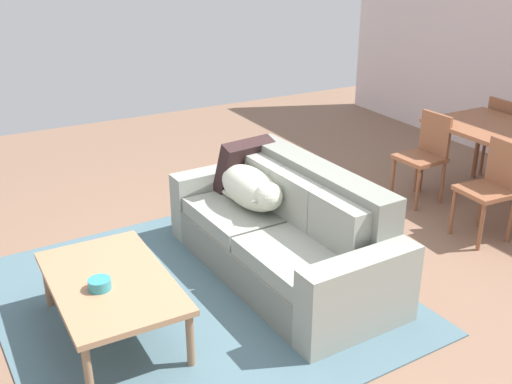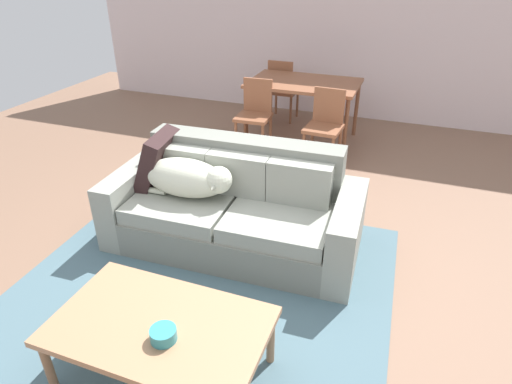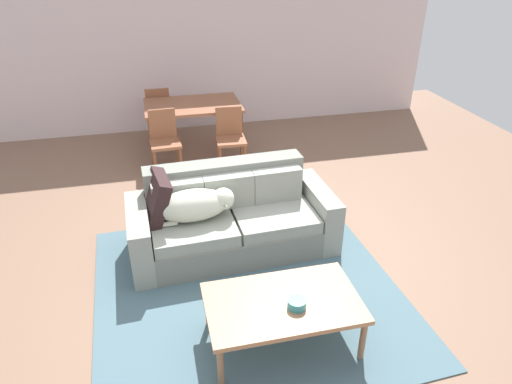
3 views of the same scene
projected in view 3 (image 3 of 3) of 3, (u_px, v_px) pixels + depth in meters
The scene contains 12 objects.
ground_plane at pixel (254, 259), 4.78m from camera, with size 10.00×10.00×0.00m, color #83614C.
back_partition at pixel (198, 46), 7.54m from camera, with size 8.00×0.12×2.70m, color silver.
area_rug at pixel (248, 291), 4.34m from camera, with size 2.75×2.70×0.01m, color slate.
couch at pixel (231, 219), 4.85m from camera, with size 2.12×0.99×0.86m.
dog_on_left_cushion at pixel (196, 205), 4.55m from camera, with size 0.90×0.37×0.32m.
throw_pillow_by_left_arm at pixel (156, 198), 4.56m from camera, with size 0.13×0.48×0.48m, color #2F1D1E.
coffee_table at pixel (283, 305), 3.63m from camera, with size 1.20×0.73×0.42m.
bowl_on_coffee_table at pixel (297, 304), 3.53m from camera, with size 0.14×0.14×0.07m, color teal.
dining_table at pixel (193, 109), 6.77m from camera, with size 1.37×0.90×0.78m.
dining_chair_near_left at pixel (165, 139), 6.31m from camera, with size 0.42×0.42×0.88m.
dining_chair_near_right at pixel (230, 136), 6.42m from camera, with size 0.42×0.42×0.87m.
dining_chair_far_left at pixel (159, 112), 7.31m from camera, with size 0.41×0.41×0.89m.
Camera 3 is at (-0.87, -3.76, 2.91)m, focal length 32.66 mm.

